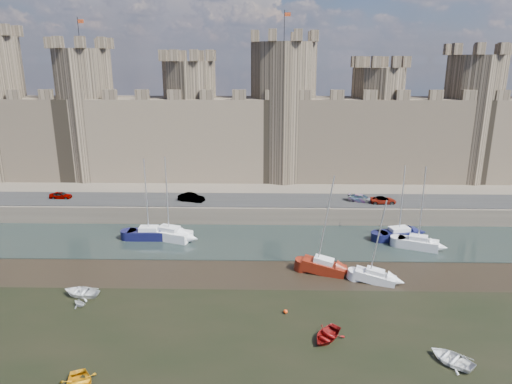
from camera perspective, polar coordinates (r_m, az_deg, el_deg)
ground at (r=38.50m, az=2.56°, el=-19.94°), size 160.00×160.00×0.00m
water_channel at (r=59.57m, az=2.06°, el=-6.17°), size 160.00×12.00×0.08m
quay at (r=93.58m, az=1.77°, el=2.93°), size 160.00×60.00×2.50m
road at (r=68.14m, az=1.97°, el=-1.02°), size 160.00×7.00×0.10m
castle at (r=79.86m, az=1.45°, el=8.25°), size 108.50×11.00×29.00m
car_0 at (r=74.81m, az=-23.23°, el=-0.38°), size 3.31×1.44×1.11m
car_1 at (r=68.00m, az=-8.09°, el=-0.69°), size 4.13×2.46×1.29m
car_2 at (r=68.93m, az=13.06°, el=-0.79°), size 4.22×2.78×1.14m
car_3 at (r=68.93m, az=15.57°, el=-0.99°), size 3.92×1.92×1.07m
sailboat_0 at (r=60.93m, az=-10.81°, el=-5.13°), size 6.32×4.16×11.02m
sailboat_1 at (r=61.58m, az=-13.24°, el=-5.05°), size 5.36×2.11×10.72m
sailboat_2 at (r=60.56m, az=19.59°, el=-5.96°), size 5.20×3.52×10.45m
sailboat_3 at (r=62.97m, az=17.42°, el=-4.97°), size 5.99×3.55×9.85m
sailboat_4 at (r=51.51m, az=8.46°, el=-9.15°), size 5.10×3.19×11.13m
sailboat_5 at (r=50.67m, az=14.66°, el=-10.13°), size 4.54×2.90×9.14m
dinghy_2 at (r=40.65m, az=23.26°, el=-18.62°), size 4.10×4.21×0.71m
dinghy_3 at (r=47.85m, az=-21.20°, el=-12.81°), size 1.82×1.75×0.74m
dinghy_4 at (r=40.65m, az=8.86°, el=-17.38°), size 3.80×4.02×0.68m
dinghy_6 at (r=49.75m, az=-20.99°, el=-11.64°), size 3.86×2.99×0.74m
buoy_1 at (r=43.87m, az=3.71°, el=-14.68°), size 0.40×0.40×0.40m
buoy_3 at (r=50.40m, az=16.74°, el=-11.07°), size 0.38×0.38×0.38m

